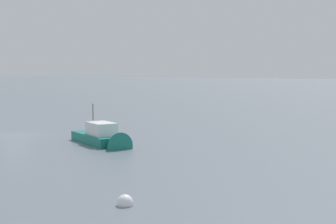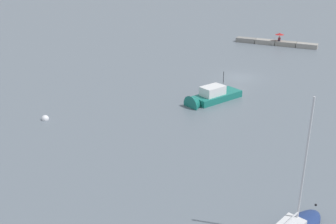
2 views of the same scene
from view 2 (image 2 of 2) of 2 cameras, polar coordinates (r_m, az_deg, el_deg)
ground_plane at (r=50.41m, az=9.91°, el=4.79°), size 500.00×500.00×0.00m
seawall_pier at (r=69.04m, az=14.81°, el=9.33°), size 12.95×1.48×0.72m
person_seated_maroon_left at (r=68.78m, az=15.27°, el=9.76°), size 0.46×0.65×0.73m
umbrella_open_red at (r=68.61m, az=15.33°, el=10.47°), size 1.38×1.38×1.30m
motorboat_teal_near at (r=41.66m, az=5.82°, el=1.90°), size 4.53×6.67×3.61m
mooring_buoy_near at (r=38.86m, az=-16.77°, el=-0.90°), size 0.67×0.67×0.67m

